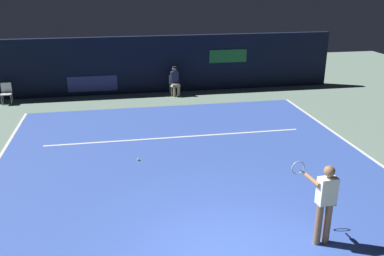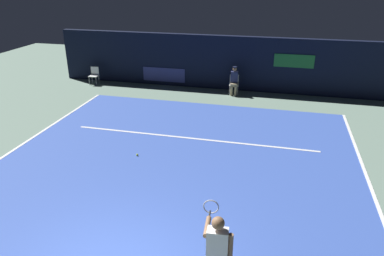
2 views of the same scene
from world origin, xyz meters
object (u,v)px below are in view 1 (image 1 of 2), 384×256
object	(u,v)px
line_judge_on_chair	(175,81)
courtside_chair_near	(6,92)
tennis_player	(325,200)
tennis_ball	(138,160)

from	to	relation	value
line_judge_on_chair	courtside_chair_near	xyz separation A→B (m)	(-7.22, -0.01, -0.18)
tennis_player	line_judge_on_chair	world-z (taller)	tennis_player
tennis_player	courtside_chair_near	size ratio (longest dim) A/B	1.97
tennis_ball	line_judge_on_chair	bearing A→B (deg)	73.25
tennis_player	tennis_ball	size ratio (longest dim) A/B	25.44
tennis_player	tennis_ball	bearing A→B (deg)	125.80
line_judge_on_chair	tennis_ball	distance (m)	7.33
tennis_player	courtside_chair_near	bearing A→B (deg)	126.06
courtside_chair_near	tennis_ball	xyz separation A→B (m)	(5.12, -6.98, -0.46)
courtside_chair_near	tennis_player	bearing A→B (deg)	-53.94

